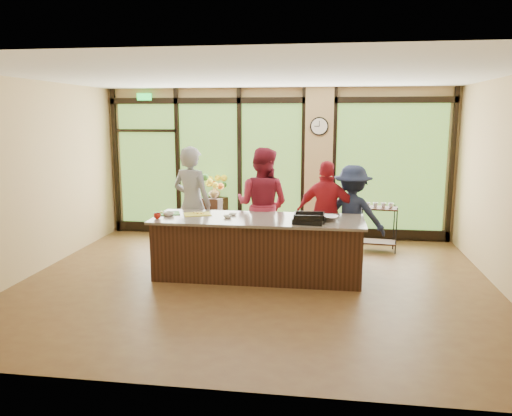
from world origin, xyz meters
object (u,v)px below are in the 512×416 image
(cook_left, at_px, (192,204))
(roasting_pan, at_px, (309,221))
(bar_cart, at_px, (378,222))
(island_base, at_px, (258,249))
(cook_right, at_px, (352,216))
(flower_stand, at_px, (215,217))

(cook_left, relative_size, roasting_pan, 4.50)
(cook_left, bearing_deg, bar_cart, -143.50)
(cook_left, bearing_deg, island_base, 167.86)
(cook_left, xyz_separation_m, roasting_pan, (2.02, -1.01, -0.02))
(cook_left, height_order, roasting_pan, cook_left)
(cook_right, bearing_deg, island_base, 43.68)
(island_base, height_order, bar_cart, bar_cart)
(cook_left, distance_m, flower_stand, 1.81)
(island_base, bearing_deg, roasting_pan, -18.96)
(cook_left, xyz_separation_m, flower_stand, (0.00, 1.71, -0.57))
(cook_right, xyz_separation_m, roasting_pan, (-0.67, -1.09, 0.13))
(island_base, xyz_separation_m, cook_right, (1.45, 0.82, 0.39))
(cook_left, distance_m, cook_right, 2.69)
(cook_left, distance_m, bar_cart, 3.40)
(cook_left, relative_size, cook_right, 1.17)
(cook_right, distance_m, bar_cart, 1.12)
(roasting_pan, distance_m, flower_stand, 3.43)
(cook_left, relative_size, flower_stand, 2.42)
(island_base, relative_size, roasting_pan, 7.13)
(island_base, bearing_deg, cook_left, 149.11)
(roasting_pan, bearing_deg, island_base, 170.76)
(flower_stand, xyz_separation_m, bar_cart, (3.21, -0.68, 0.14))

